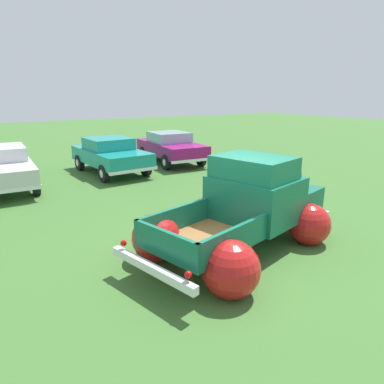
{
  "coord_description": "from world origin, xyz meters",
  "views": [
    {
      "loc": [
        -4.25,
        -5.12,
        3.15
      ],
      "look_at": [
        0.0,
        1.69,
        0.87
      ],
      "focal_mm": 32.29,
      "sensor_mm": 36.0,
      "label": 1
    }
  ],
  "objects_px": {
    "show_car_1": "(110,154)",
    "lane_cone_0": "(224,192)",
    "vintage_pickup_truck": "(247,212)",
    "show_car_2": "(170,146)",
    "lane_cone_1": "(254,191)",
    "show_car_0": "(1,166)"
  },
  "relations": [
    {
      "from": "vintage_pickup_truck",
      "to": "show_car_0",
      "type": "xyz_separation_m",
      "value": [
        -4.04,
        8.07,
        0.03
      ]
    },
    {
      "from": "vintage_pickup_truck",
      "to": "show_car_2",
      "type": "xyz_separation_m",
      "value": [
        3.09,
        9.05,
        0.03
      ]
    },
    {
      "from": "show_car_2",
      "to": "show_car_0",
      "type": "bearing_deg",
      "value": -78.92
    },
    {
      "from": "show_car_1",
      "to": "show_car_2",
      "type": "bearing_deg",
      "value": 96.74
    },
    {
      "from": "lane_cone_1",
      "to": "show_car_0",
      "type": "bearing_deg",
      "value": 137.76
    },
    {
      "from": "lane_cone_0",
      "to": "lane_cone_1",
      "type": "relative_size",
      "value": 1.0
    },
    {
      "from": "vintage_pickup_truck",
      "to": "show_car_2",
      "type": "bearing_deg",
      "value": 56.87
    },
    {
      "from": "show_car_2",
      "to": "lane_cone_0",
      "type": "height_order",
      "value": "show_car_2"
    },
    {
      "from": "vintage_pickup_truck",
      "to": "show_car_1",
      "type": "xyz_separation_m",
      "value": [
        -0.05,
        8.43,
        0.03
      ]
    },
    {
      "from": "show_car_1",
      "to": "show_car_2",
      "type": "height_order",
      "value": "same"
    },
    {
      "from": "show_car_2",
      "to": "lane_cone_1",
      "type": "xyz_separation_m",
      "value": [
        -0.79,
        -6.73,
        -0.47
      ]
    },
    {
      "from": "show_car_2",
      "to": "lane_cone_1",
      "type": "distance_m",
      "value": 6.8
    },
    {
      "from": "show_car_0",
      "to": "show_car_1",
      "type": "xyz_separation_m",
      "value": [
        4.0,
        0.36,
        -0.0
      ]
    },
    {
      "from": "show_car_1",
      "to": "lane_cone_0",
      "type": "relative_size",
      "value": 6.78
    },
    {
      "from": "show_car_1",
      "to": "vintage_pickup_truck",
      "type": "bearing_deg",
      "value": -4.12
    },
    {
      "from": "vintage_pickup_truck",
      "to": "show_car_2",
      "type": "distance_m",
      "value": 9.56
    },
    {
      "from": "show_car_2",
      "to": "lane_cone_1",
      "type": "relative_size",
      "value": 6.88
    },
    {
      "from": "show_car_1",
      "to": "show_car_2",
      "type": "distance_m",
      "value": 3.2
    },
    {
      "from": "vintage_pickup_truck",
      "to": "show_car_2",
      "type": "height_order",
      "value": "vintage_pickup_truck"
    },
    {
      "from": "vintage_pickup_truck",
      "to": "show_car_1",
      "type": "height_order",
      "value": "vintage_pickup_truck"
    },
    {
      "from": "vintage_pickup_truck",
      "to": "lane_cone_0",
      "type": "height_order",
      "value": "vintage_pickup_truck"
    },
    {
      "from": "lane_cone_0",
      "to": "lane_cone_1",
      "type": "distance_m",
      "value": 0.92
    }
  ]
}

